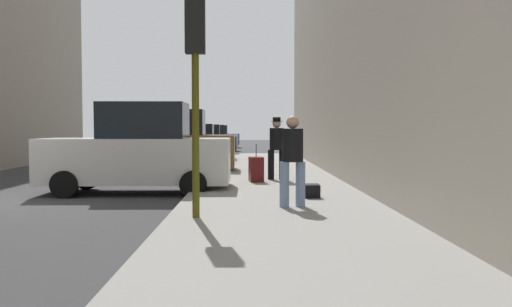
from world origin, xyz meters
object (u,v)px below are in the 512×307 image
parked_white_van (138,152)px  rolling_suitcase (256,169)px  fire_hydrant (219,164)px  parked_blue_sedan (213,137)px  pedestrian_with_fedora (277,145)px  parked_silver_sedan (208,139)px  parked_dark_green_sedan (201,141)px  duffel_bag (312,191)px  parked_gray_coupe (190,144)px  pedestrian_in_jeans (293,156)px  parked_bronze_suv (170,145)px  traffic_light (195,59)px

parked_white_van → rolling_suitcase: bearing=26.1°
fire_hydrant → rolling_suitcase: 2.54m
rolling_suitcase → parked_white_van: bearing=-153.9°
parked_blue_sedan → pedestrian_with_fedora: size_ratio=2.37×
parked_white_van → parked_silver_sedan: bearing=90.0°
parked_dark_green_sedan → duffel_bag: 21.09m
parked_white_van → fire_hydrant: size_ratio=6.54×
parked_gray_coupe → pedestrian_with_fedora: (3.54, -10.34, 0.29)m
pedestrian_in_jeans → duffel_bag: pedestrian_in_jeans is taller
parked_white_van → parked_dark_green_sedan: size_ratio=1.08×
parked_white_van → pedestrian_with_fedora: (3.54, 2.10, 0.10)m
parked_white_van → parked_gray_coupe: parked_white_van is taller
parked_silver_sedan → pedestrian_with_fedora: pedestrian_with_fedora is taller
parked_blue_sedan → fire_hydrant: (1.80, -27.27, -0.35)m
pedestrian_with_fedora → rolling_suitcase: pedestrian_with_fedora is taller
parked_bronze_suv → duffel_bag: 8.87m
parked_dark_green_sedan → duffel_bag: (4.08, -20.69, -0.56)m
parked_dark_green_sedan → rolling_suitcase: bearing=-80.3°
parked_white_van → duffel_bag: bearing=-27.0°
parked_silver_sedan → fire_hydrant: parked_silver_sedan is taller
parked_white_van → duffel_bag: 4.63m
parked_white_van → fire_hydrant: 4.16m
parked_white_van → rolling_suitcase: size_ratio=4.43×
parked_gray_coupe → rolling_suitcase: size_ratio=4.07×
parked_gray_coupe → parked_silver_sedan: (-0.00, 12.30, 0.00)m
parked_silver_sedan → pedestrian_in_jeans: bearing=-82.8°
parked_silver_sedan → duffel_bag: (4.08, -26.81, -0.56)m
parked_bronze_suv → pedestrian_in_jeans: parked_bronze_suv is taller
pedestrian_in_jeans → pedestrian_with_fedora: bearing=90.2°
parked_white_van → traffic_light: size_ratio=1.28×
duffel_bag → pedestrian_with_fedora: bearing=97.3°
duffel_bag → parked_blue_sedan: bearing=97.0°
pedestrian_in_jeans → parked_gray_coupe: bearing=102.6°
parked_silver_sedan → parked_dark_green_sedan: bearing=-90.0°
parked_dark_green_sedan → traffic_light: size_ratio=1.18×
traffic_light → duffel_bag: (2.22, 2.65, -2.47)m
parked_silver_sedan → parked_bronze_suv: bearing=-90.0°
parked_silver_sedan → duffel_bag: bearing=-81.4°
pedestrian_in_jeans → duffel_bag: size_ratio=3.89×
pedestrian_with_fedora → duffel_bag: bearing=-82.7°
parked_dark_green_sedan → pedestrian_in_jeans: bearing=-80.9°
parked_blue_sedan → fire_hydrant: 27.33m
rolling_suitcase → parked_blue_sedan: bearing=95.7°
parked_blue_sedan → pedestrian_with_fedora: (3.54, -28.88, 0.29)m
parked_gray_coupe → parked_blue_sedan: bearing=90.0°
parked_white_van → pedestrian_in_jeans: bearing=-44.5°
parked_bronze_suv → parked_silver_sedan: bearing=90.0°
parked_silver_sedan → parked_white_van: bearing=-90.0°
fire_hydrant → pedestrian_in_jeans: bearing=-76.3°
parked_gray_coupe → parked_silver_sedan: same height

